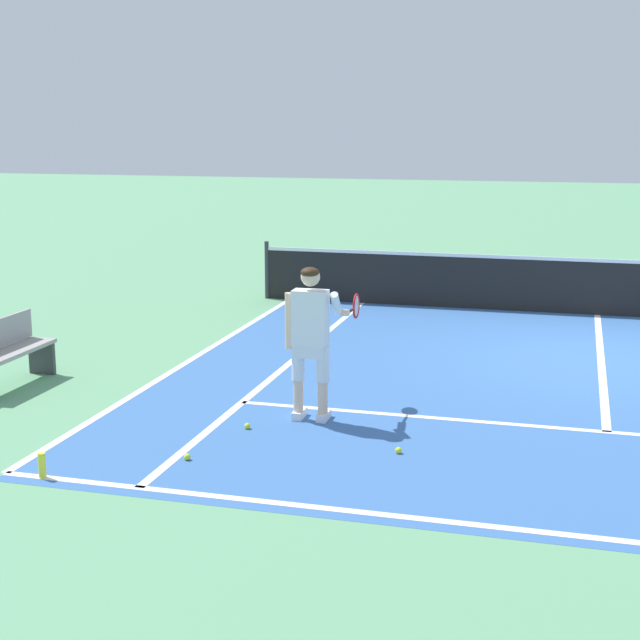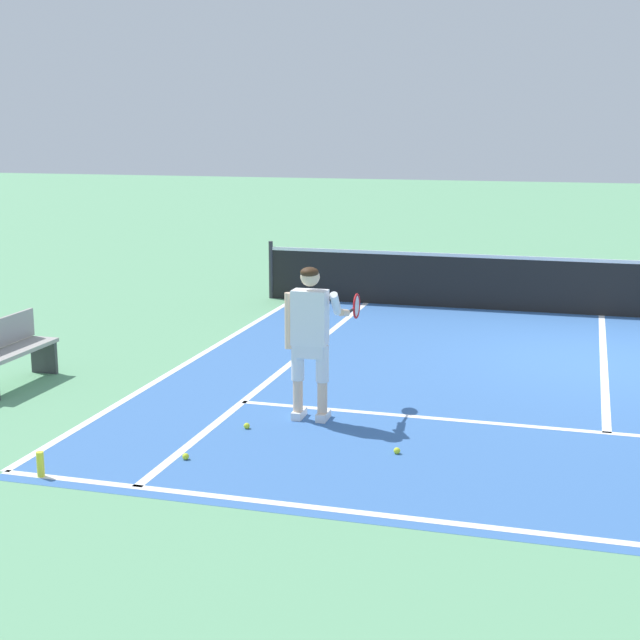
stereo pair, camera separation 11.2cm
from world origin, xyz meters
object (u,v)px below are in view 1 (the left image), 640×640
(tennis_player, at_px, (312,332))
(tennis_ball_mid_court, at_px, (398,450))
(tennis_ball_near_feet, at_px, (187,457))
(tennis_ball_by_baseline, at_px, (247,426))
(courtside_bench, at_px, (9,351))
(water_bottle, at_px, (42,465))

(tennis_player, xyz_separation_m, tennis_ball_mid_court, (1.13, -0.84, -0.96))
(tennis_player, bearing_deg, tennis_ball_near_feet, -117.73)
(tennis_ball_near_feet, distance_m, tennis_ball_by_baseline, 1.08)
(tennis_ball_near_feet, relative_size, tennis_ball_by_baseline, 1.00)
(tennis_player, distance_m, tennis_ball_by_baseline, 1.23)
(tennis_player, xyz_separation_m, courtside_bench, (-3.98, 0.28, -0.54))
(tennis_ball_near_feet, relative_size, water_bottle, 0.27)
(tennis_player, height_order, tennis_ball_mid_court, tennis_player)
(tennis_ball_mid_court, bearing_deg, tennis_ball_near_feet, -159.62)
(tennis_player, xyz_separation_m, tennis_ball_by_baseline, (-0.57, -0.51, -0.96))
(tennis_ball_near_feet, xyz_separation_m, courtside_bench, (-3.16, 1.84, 0.42))
(tennis_player, distance_m, water_bottle, 3.16)
(tennis_ball_by_baseline, bearing_deg, courtside_bench, 166.86)
(tennis_player, relative_size, tennis_ball_near_feet, 25.95)
(water_bottle, bearing_deg, tennis_ball_near_feet, 35.23)
(tennis_ball_near_feet, height_order, courtside_bench, courtside_bench)
(tennis_player, xyz_separation_m, tennis_ball_near_feet, (-0.82, -1.56, -0.96))
(courtside_bench, bearing_deg, tennis_ball_by_baseline, -13.14)
(tennis_ball_near_feet, bearing_deg, tennis_ball_by_baseline, 76.74)
(tennis_ball_by_baseline, height_order, tennis_ball_mid_court, same)
(tennis_ball_near_feet, bearing_deg, water_bottle, -144.77)
(tennis_player, height_order, water_bottle, tennis_player)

